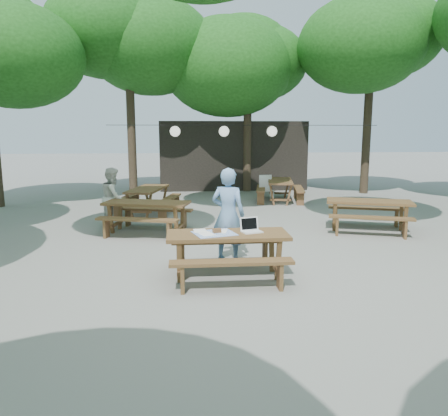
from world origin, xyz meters
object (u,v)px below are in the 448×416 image
object	(u,v)px
woman	(228,215)
plastic_chair	(267,194)
main_picnic_table	(228,254)
picnic_table_nw	(147,217)
second_person	(113,197)

from	to	relation	value
woman	plastic_chair	xyz separation A→B (m)	(2.00, 6.83, -0.62)
main_picnic_table	woman	bearing A→B (deg)	84.09
picnic_table_nw	second_person	size ratio (longest dim) A/B	1.48
picnic_table_nw	plastic_chair	world-z (taller)	plastic_chair
main_picnic_table	woman	xyz separation A→B (m)	(0.10, 0.98, 0.49)
main_picnic_table	woman	size ratio (longest dim) A/B	1.14
second_person	plastic_chair	distance (m)	5.93
picnic_table_nw	second_person	xyz separation A→B (m)	(-0.90, 0.73, 0.37)
picnic_table_nw	woman	world-z (taller)	woman
main_picnic_table	picnic_table_nw	xyz separation A→B (m)	(-1.62, 3.39, 0.00)
picnic_table_nw	second_person	world-z (taller)	second_person
main_picnic_table	plastic_chair	distance (m)	8.08
plastic_chair	woman	bearing A→B (deg)	-111.68
second_person	plastic_chair	bearing A→B (deg)	-52.31
picnic_table_nw	second_person	bearing A→B (deg)	155.49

